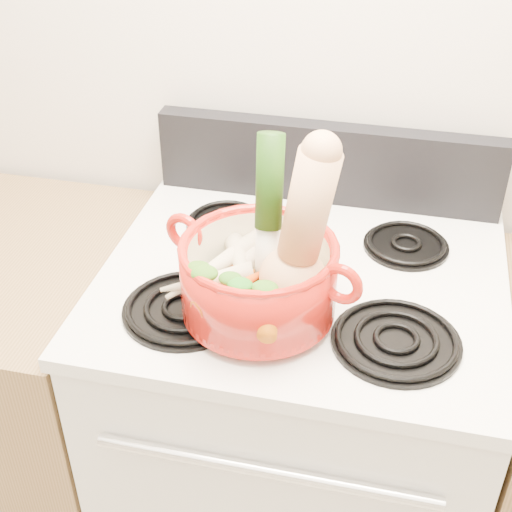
% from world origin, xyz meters
% --- Properties ---
extents(wall_back, '(3.50, 0.02, 2.60)m').
position_xyz_m(wall_back, '(0.00, 1.75, 1.30)').
color(wall_back, silver).
rests_on(wall_back, floor).
extents(stove_body, '(0.76, 0.65, 0.92)m').
position_xyz_m(stove_body, '(0.00, 1.40, 0.46)').
color(stove_body, silver).
rests_on(stove_body, floor).
extents(cooktop, '(0.78, 0.67, 0.03)m').
position_xyz_m(cooktop, '(0.00, 1.40, 0.93)').
color(cooktop, silver).
rests_on(cooktop, stove_body).
extents(control_backsplash, '(0.76, 0.05, 0.18)m').
position_xyz_m(control_backsplash, '(0.00, 1.70, 1.04)').
color(control_backsplash, black).
rests_on(control_backsplash, cooktop).
extents(oven_handle, '(0.60, 0.02, 0.02)m').
position_xyz_m(oven_handle, '(0.00, 1.06, 0.78)').
color(oven_handle, silver).
rests_on(oven_handle, stove_body).
extents(burner_front_left, '(0.22, 0.22, 0.02)m').
position_xyz_m(burner_front_left, '(-0.19, 1.24, 0.96)').
color(burner_front_left, black).
rests_on(burner_front_left, cooktop).
extents(burner_front_right, '(0.22, 0.22, 0.02)m').
position_xyz_m(burner_front_right, '(0.19, 1.24, 0.96)').
color(burner_front_right, black).
rests_on(burner_front_right, cooktop).
extents(burner_back_left, '(0.17, 0.17, 0.02)m').
position_xyz_m(burner_back_left, '(-0.19, 1.54, 0.96)').
color(burner_back_left, black).
rests_on(burner_back_left, cooktop).
extents(burner_back_right, '(0.17, 0.17, 0.02)m').
position_xyz_m(burner_back_right, '(0.19, 1.54, 0.96)').
color(burner_back_right, black).
rests_on(burner_back_right, cooktop).
extents(dutch_oven, '(0.34, 0.34, 0.13)m').
position_xyz_m(dutch_oven, '(-0.06, 1.26, 1.03)').
color(dutch_oven, '#AC180E').
rests_on(dutch_oven, burner_front_left).
extents(pot_handle_left, '(0.08, 0.04, 0.08)m').
position_xyz_m(pot_handle_left, '(-0.20, 1.30, 1.08)').
color(pot_handle_left, '#AC180E').
rests_on(pot_handle_left, dutch_oven).
extents(pot_handle_right, '(0.08, 0.04, 0.08)m').
position_xyz_m(pot_handle_right, '(0.09, 1.21, 1.08)').
color(pot_handle_right, '#AC180E').
rests_on(pot_handle_right, dutch_oven).
extents(squash, '(0.19, 0.15, 0.31)m').
position_xyz_m(squash, '(0.02, 1.26, 1.14)').
color(squash, tan).
rests_on(squash, dutch_oven).
extents(leek, '(0.05, 0.10, 0.30)m').
position_xyz_m(leek, '(-0.05, 1.29, 1.15)').
color(leek, silver).
rests_on(leek, dutch_oven).
extents(ginger, '(0.11, 0.09, 0.05)m').
position_xyz_m(ginger, '(-0.01, 1.33, 1.02)').
color(ginger, tan).
rests_on(ginger, dutch_oven).
extents(parsnip_0, '(0.10, 0.22, 0.06)m').
position_xyz_m(parsnip_0, '(-0.10, 1.28, 1.02)').
color(parsnip_0, beige).
rests_on(parsnip_0, dutch_oven).
extents(parsnip_1, '(0.17, 0.21, 0.06)m').
position_xyz_m(parsnip_1, '(-0.14, 1.29, 1.03)').
color(parsnip_1, beige).
rests_on(parsnip_1, dutch_oven).
extents(parsnip_2, '(0.12, 0.19, 0.06)m').
position_xyz_m(parsnip_2, '(-0.10, 1.29, 1.03)').
color(parsnip_2, beige).
rests_on(parsnip_2, dutch_oven).
extents(parsnip_3, '(0.17, 0.10, 0.05)m').
position_xyz_m(parsnip_3, '(-0.14, 1.24, 1.03)').
color(parsnip_3, beige).
rests_on(parsnip_3, dutch_oven).
extents(carrot_0, '(0.08, 0.16, 0.05)m').
position_xyz_m(carrot_0, '(-0.09, 1.22, 1.02)').
color(carrot_0, '#D0550A').
rests_on(carrot_0, dutch_oven).
extents(carrot_1, '(0.11, 0.15, 0.05)m').
position_xyz_m(carrot_1, '(-0.11, 1.23, 1.02)').
color(carrot_1, '#D45D0A').
rests_on(carrot_1, dutch_oven).
extents(carrot_2, '(0.05, 0.18, 0.05)m').
position_xyz_m(carrot_2, '(-0.02, 1.21, 1.03)').
color(carrot_2, '#CB630A').
rests_on(carrot_2, dutch_oven).
extents(carrot_3, '(0.12, 0.15, 0.05)m').
position_xyz_m(carrot_3, '(-0.09, 1.21, 1.04)').
color(carrot_3, '#DC400B').
rests_on(carrot_3, dutch_oven).
extents(carrot_4, '(0.09, 0.15, 0.04)m').
position_xyz_m(carrot_4, '(-0.05, 1.23, 1.04)').
color(carrot_4, '#B83C09').
rests_on(carrot_4, dutch_oven).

